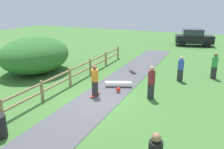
% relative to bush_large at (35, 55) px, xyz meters
% --- Properties ---
extents(ground_plane, '(60.00, 60.00, 0.00)m').
position_rel_bush_large_xyz_m(ground_plane, '(6.43, -2.63, -1.30)').
color(ground_plane, '#427533').
extents(asphalt_path, '(2.40, 28.00, 0.02)m').
position_rel_bush_large_xyz_m(asphalt_path, '(6.43, -2.63, -1.29)').
color(asphalt_path, '#515156').
rests_on(asphalt_path, ground_plane).
extents(wooden_fence, '(0.12, 18.12, 1.10)m').
position_rel_bush_large_xyz_m(wooden_fence, '(3.83, -2.63, -0.64)').
color(wooden_fence, '#997A51').
rests_on(wooden_fence, ground_plane).
extents(bush_large, '(4.45, 5.34, 2.61)m').
position_rel_bush_large_xyz_m(bush_large, '(0.00, 0.00, 0.00)').
color(bush_large, '#33702D').
rests_on(bush_large, ground_plane).
extents(skater_riding, '(0.40, 0.81, 1.74)m').
position_rel_bush_large_xyz_m(skater_riding, '(6.07, -2.29, -0.32)').
color(skater_riding, '#B23326').
rests_on(skater_riding, asphalt_path).
extents(skater_fallen, '(1.59, 1.43, 0.36)m').
position_rel_bush_large_xyz_m(skater_fallen, '(6.72, -0.52, -1.10)').
color(skater_fallen, white).
rests_on(skater_fallen, asphalt_path).
extents(skateboard_loose, '(0.68, 0.73, 0.08)m').
position_rel_bush_large_xyz_m(skateboard_loose, '(6.52, 2.66, -1.22)').
color(skateboard_loose, black).
rests_on(skateboard_loose, asphalt_path).
extents(bystander_maroon, '(0.38, 0.38, 1.81)m').
position_rel_bush_large_xyz_m(bystander_maroon, '(8.94, -1.37, -0.30)').
color(bystander_maroon, '#2D2D33').
rests_on(bystander_maroon, ground_plane).
extents(bystander_blue, '(0.53, 0.53, 1.68)m').
position_rel_bush_large_xyz_m(bystander_blue, '(9.92, 2.23, -0.38)').
color(bystander_blue, '#2D2D33').
rests_on(bystander_blue, ground_plane).
extents(bystander_green, '(0.52, 0.52, 1.74)m').
position_rel_bush_large_xyz_m(bystander_green, '(11.90, 3.69, -0.35)').
color(bystander_green, '#2D2D33').
rests_on(bystander_green, ground_plane).
extents(parked_car_black, '(4.48, 2.73, 1.92)m').
position_rel_bush_large_xyz_m(parked_car_black, '(9.42, 15.82, -0.35)').
color(parked_car_black, black).
rests_on(parked_car_black, ground_plane).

